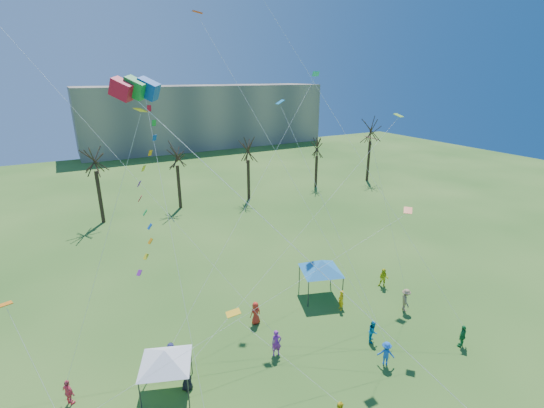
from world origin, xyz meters
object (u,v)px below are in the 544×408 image
distant_building (206,116)px  big_box_kite (153,194)px  canopy_tent_blue (321,265)px  canopy_tent_white (165,357)px

distant_building → big_box_kite: bearing=-111.0°
distant_building → canopy_tent_blue: bearing=-102.4°
big_box_kite → distant_building: bearing=69.0°
big_box_kite → canopy_tent_blue: bearing=17.5°
distant_building → big_box_kite: size_ratio=2.67×
distant_building → big_box_kite: (-29.11, -75.73, 4.61)m
canopy_tent_white → canopy_tent_blue: size_ratio=0.88×
big_box_kite → canopy_tent_blue: big_box_kite is taller
big_box_kite → canopy_tent_blue: (13.43, 4.24, -9.33)m
canopy_tent_blue → distant_building: bearing=77.6°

